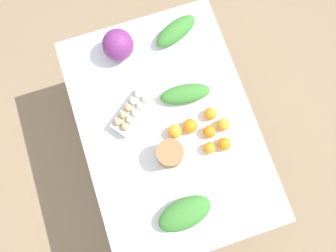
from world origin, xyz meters
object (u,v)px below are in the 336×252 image
object	(u,v)px
greens_bunch_chard	(185,214)
orange_1	(209,132)
orange_3	(223,125)
greens_bunch_beet_tops	(176,31)
orange_6	(210,114)
orange_0	(190,126)
orange_2	(209,148)
orange_4	(224,144)
orange_5	(175,131)
cabbage_purple	(118,45)
paper_bag	(170,154)
egg_carton	(132,112)
greens_bunch_scallion	(185,94)

from	to	relation	value
greens_bunch_chard	orange_1	world-z (taller)	greens_bunch_chard
greens_bunch_chard	orange_3	distance (m)	0.53
greens_bunch_beet_tops	orange_6	bearing A→B (deg)	-177.37
orange_0	orange_2	xyz separation A→B (m)	(-0.15, -0.06, -0.01)
orange_4	orange_5	distance (m)	0.28
greens_bunch_beet_tops	orange_5	world-z (taller)	greens_bunch_beet_tops
orange_2	orange_4	world-z (taller)	orange_4
cabbage_purple	orange_2	size ratio (longest dim) A/B	2.69
orange_0	orange_2	size ratio (longest dim) A/B	1.22
paper_bag	orange_5	distance (m)	0.13
greens_bunch_beet_tops	orange_5	xyz separation A→B (m)	(-0.57, 0.20, -0.01)
greens_bunch_chard	egg_carton	bearing A→B (deg)	9.15
paper_bag	orange_6	world-z (taller)	paper_bag
cabbage_purple	orange_2	bearing A→B (deg)	-157.10
greens_bunch_scallion	orange_1	size ratio (longest dim) A/B	4.05
orange_6	egg_carton	bearing A→B (deg)	70.34
egg_carton	paper_bag	size ratio (longest dim) A/B	1.98
paper_bag	greens_bunch_beet_tops	xyz separation A→B (m)	(0.68, -0.26, -0.02)
orange_1	orange_4	size ratio (longest dim) A/B	0.96
greens_bunch_chard	orange_2	size ratio (longest dim) A/B	4.38
orange_2	orange_5	distance (m)	0.21
orange_1	greens_bunch_scallion	bearing A→B (deg)	12.88
cabbage_purple	orange_6	distance (m)	0.65
paper_bag	greens_bunch_beet_tops	world-z (taller)	paper_bag
egg_carton	orange_4	world-z (taller)	egg_carton
greens_bunch_chard	orange_4	size ratio (longest dim) A/B	3.98
greens_bunch_beet_tops	orange_5	distance (m)	0.60
greens_bunch_chard	orange_3	size ratio (longest dim) A/B	4.09
orange_5	paper_bag	bearing A→B (deg)	149.84
orange_6	orange_5	bearing A→B (deg)	98.69
egg_carton	paper_bag	distance (m)	0.32
greens_bunch_beet_tops	orange_4	bearing A→B (deg)	-176.98
paper_bag	orange_1	bearing A→B (deg)	-77.98
greens_bunch_chard	paper_bag	bearing A→B (deg)	-4.36
greens_bunch_beet_tops	orange_3	world-z (taller)	greens_bunch_beet_tops
greens_bunch_chard	orange_6	bearing A→B (deg)	-33.81
egg_carton	greens_bunch_scallion	distance (m)	0.31
orange_2	orange_3	size ratio (longest dim) A/B	0.93
orange_3	orange_4	world-z (taller)	orange_4
greens_bunch_scallion	greens_bunch_chard	world-z (taller)	greens_bunch_chard
greens_bunch_scallion	orange_1	distance (m)	0.25
cabbage_purple	egg_carton	distance (m)	0.39
orange_3	orange_6	bearing A→B (deg)	29.64
greens_bunch_beet_tops	greens_bunch_chard	world-z (taller)	greens_bunch_chard
paper_bag	greens_bunch_scallion	xyz separation A→B (m)	(0.30, -0.19, -0.03)
egg_carton	paper_bag	world-z (taller)	paper_bag
greens_bunch_chard	orange_5	world-z (taller)	greens_bunch_chard
greens_bunch_beet_tops	egg_carton	bearing A→B (deg)	135.30
egg_carton	orange_1	size ratio (longest dim) A/B	4.07
cabbage_purple	orange_4	bearing A→B (deg)	-151.73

